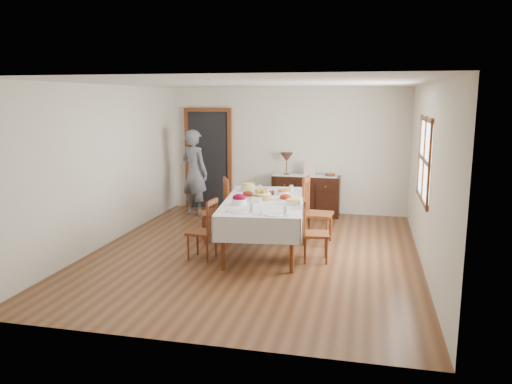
% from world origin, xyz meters
% --- Properties ---
extents(ground, '(6.00, 6.00, 0.00)m').
position_xyz_m(ground, '(0.00, 0.00, 0.00)').
color(ground, brown).
extents(room_shell, '(5.02, 6.02, 2.65)m').
position_xyz_m(room_shell, '(-0.15, 0.42, 1.64)').
color(room_shell, silver).
rests_on(room_shell, ground).
extents(dining_table, '(1.48, 2.50, 0.82)m').
position_xyz_m(dining_table, '(0.11, 0.17, 0.72)').
color(dining_table, silver).
rests_on(dining_table, ground).
extents(chair_left_near, '(0.43, 0.43, 0.92)m').
position_xyz_m(chair_left_near, '(-0.65, -0.47, 0.47)').
color(chair_left_near, '#5E2B13').
rests_on(chair_left_near, ground).
extents(chair_left_far, '(0.59, 0.59, 1.07)m').
position_xyz_m(chair_left_far, '(-0.75, 0.51, 0.54)').
color(chair_left_far, '#5E2B13').
rests_on(chair_left_far, ground).
extents(chair_right_near, '(0.43, 0.43, 0.92)m').
position_xyz_m(chair_right_near, '(0.92, -0.19, 0.47)').
color(chair_right_near, '#5E2B13').
rests_on(chair_right_near, ground).
extents(chair_right_far, '(0.50, 0.50, 1.11)m').
position_xyz_m(chair_right_far, '(0.85, 0.75, 0.56)').
color(chair_right_far, '#5E2B13').
rests_on(chair_right_far, ground).
extents(sideboard, '(1.37, 0.50, 0.82)m').
position_xyz_m(sideboard, '(0.46, 2.72, 0.41)').
color(sideboard, black).
rests_on(sideboard, ground).
extents(person, '(0.69, 0.59, 1.88)m').
position_xyz_m(person, '(-1.77, 2.24, 0.94)').
color(person, slate).
rests_on(person, ground).
extents(bread_basket, '(0.30, 0.30, 0.17)m').
position_xyz_m(bread_basket, '(0.08, 0.18, 0.89)').
color(bread_basket, olive).
rests_on(bread_basket, dining_table).
extents(egg_basket, '(0.28, 0.28, 0.11)m').
position_xyz_m(egg_basket, '(0.05, 0.61, 0.85)').
color(egg_basket, black).
rests_on(egg_basket, dining_table).
extents(ham_platter_a, '(0.27, 0.27, 0.11)m').
position_xyz_m(ham_platter_a, '(-0.19, 0.36, 0.85)').
color(ham_platter_a, white).
rests_on(ham_platter_a, dining_table).
extents(ham_platter_b, '(0.31, 0.31, 0.11)m').
position_xyz_m(ham_platter_b, '(0.44, 0.24, 0.85)').
color(ham_platter_b, white).
rests_on(ham_platter_b, dining_table).
extents(beet_bowl, '(0.22, 0.22, 0.16)m').
position_xyz_m(beet_bowl, '(-0.18, -0.26, 0.89)').
color(beet_bowl, white).
rests_on(beet_bowl, dining_table).
extents(carrot_bowl, '(0.20, 0.20, 0.08)m').
position_xyz_m(carrot_bowl, '(0.34, 0.65, 0.86)').
color(carrot_bowl, white).
rests_on(carrot_bowl, dining_table).
extents(pineapple_bowl, '(0.27, 0.27, 0.13)m').
position_xyz_m(pineapple_bowl, '(-0.31, 0.87, 0.87)').
color(pineapple_bowl, '#CBBF85').
rests_on(pineapple_bowl, dining_table).
extents(casserole_dish, '(0.24, 0.24, 0.08)m').
position_xyz_m(casserole_dish, '(0.60, -0.06, 0.85)').
color(casserole_dish, white).
rests_on(casserole_dish, dining_table).
extents(butter_dish, '(0.15, 0.11, 0.07)m').
position_xyz_m(butter_dish, '(0.03, -0.03, 0.85)').
color(butter_dish, white).
rests_on(butter_dish, dining_table).
extents(setting_left, '(0.43, 0.31, 0.10)m').
position_xyz_m(setting_left, '(-0.01, -0.68, 0.84)').
color(setting_left, white).
rests_on(setting_left, dining_table).
extents(setting_right, '(0.43, 0.31, 0.10)m').
position_xyz_m(setting_right, '(0.48, -0.74, 0.84)').
color(setting_right, white).
rests_on(setting_right, dining_table).
extents(glass_far_a, '(0.07, 0.07, 0.09)m').
position_xyz_m(glass_far_a, '(-0.12, 0.93, 0.86)').
color(glass_far_a, silver).
rests_on(glass_far_a, dining_table).
extents(glass_far_b, '(0.07, 0.07, 0.10)m').
position_xyz_m(glass_far_b, '(0.41, 1.00, 0.87)').
color(glass_far_b, silver).
rests_on(glass_far_b, dining_table).
extents(runner, '(1.30, 0.35, 0.01)m').
position_xyz_m(runner, '(0.43, 2.72, 0.83)').
color(runner, silver).
rests_on(runner, sideboard).
extents(table_lamp, '(0.26, 0.26, 0.46)m').
position_xyz_m(table_lamp, '(0.05, 2.74, 1.18)').
color(table_lamp, brown).
rests_on(table_lamp, sideboard).
extents(picture_frame, '(0.22, 0.08, 0.28)m').
position_xyz_m(picture_frame, '(0.53, 2.67, 0.96)').
color(picture_frame, '#CDB194').
rests_on(picture_frame, sideboard).
extents(deco_bowl, '(0.20, 0.20, 0.06)m').
position_xyz_m(deco_bowl, '(0.94, 2.74, 0.85)').
color(deco_bowl, '#5E2B13').
rests_on(deco_bowl, sideboard).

